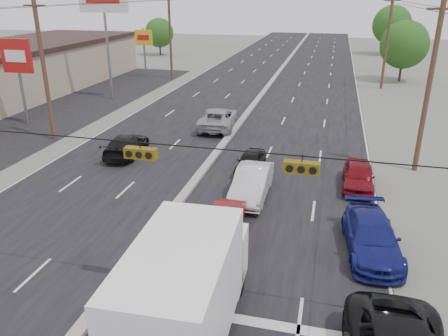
# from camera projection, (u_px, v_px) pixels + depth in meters

# --- Properties ---
(ground) EXTENTS (200.00, 200.00, 0.00)m
(ground) POSITION_uv_depth(u_px,v_px,m) (114.00, 288.00, 16.08)
(ground) COLOR #606356
(ground) RESTS_ON ground
(road_surface) EXTENTS (20.00, 160.00, 0.02)m
(road_surface) POSITION_uv_depth(u_px,v_px,m) (256.00, 102.00, 43.06)
(road_surface) COLOR black
(road_surface) RESTS_ON ground
(center_median) EXTENTS (0.50, 160.00, 0.20)m
(center_median) POSITION_uv_depth(u_px,v_px,m) (256.00, 101.00, 43.02)
(center_median) COLOR gray
(center_median) RESTS_ON ground
(parking_lot) EXTENTS (10.00, 42.00, 0.02)m
(parking_lot) POSITION_uv_depth(u_px,v_px,m) (75.00, 104.00, 42.37)
(parking_lot) COLOR black
(parking_lot) RESTS_ON ground
(utility_pole_left_b) EXTENTS (1.60, 0.30, 10.00)m
(utility_pole_left_b) POSITION_uv_depth(u_px,v_px,m) (44.00, 69.00, 30.45)
(utility_pole_left_b) COLOR #422D1E
(utility_pole_left_b) RESTS_ON ground
(utility_pole_left_c) EXTENTS (1.60, 0.30, 10.00)m
(utility_pole_left_c) POSITION_uv_depth(u_px,v_px,m) (170.00, 36.00, 52.93)
(utility_pole_left_c) COLOR #422D1E
(utility_pole_left_c) RESTS_ON ground
(utility_pole_right_b) EXTENTS (1.60, 0.30, 10.00)m
(utility_pole_right_b) POSITION_uv_depth(u_px,v_px,m) (429.00, 87.00, 24.85)
(utility_pole_right_b) COLOR #422D1E
(utility_pole_right_b) RESTS_ON ground
(utility_pole_right_c) EXTENTS (1.60, 0.30, 10.00)m
(utility_pole_right_c) POSITION_uv_depth(u_px,v_px,m) (387.00, 42.00, 47.34)
(utility_pole_right_c) COLOR #422D1E
(utility_pole_right_c) RESTS_ON ground
(traffic_signals) EXTENTS (25.00, 0.30, 0.54)m
(traffic_signals) POSITION_uv_depth(u_px,v_px,m) (138.00, 152.00, 13.70)
(traffic_signals) COLOR black
(traffic_signals) RESTS_ON ground
(pole_sign_mid) EXTENTS (2.60, 0.25, 7.00)m
(pole_sign_mid) POSITION_uv_depth(u_px,v_px,m) (17.00, 61.00, 34.15)
(pole_sign_mid) COLOR slate
(pole_sign_mid) RESTS_ON ground
(pole_sign_billboard) EXTENTS (5.00, 0.25, 11.00)m
(pole_sign_billboard) POSITION_uv_depth(u_px,v_px,m) (104.00, 6.00, 41.17)
(pole_sign_billboard) COLOR slate
(pole_sign_billboard) RESTS_ON ground
(pole_sign_far) EXTENTS (2.20, 0.25, 6.00)m
(pole_sign_far) POSITION_uv_depth(u_px,v_px,m) (144.00, 42.00, 53.98)
(pole_sign_far) COLOR slate
(pole_sign_far) RESTS_ON ground
(tree_left_far) EXTENTS (4.80, 4.80, 6.12)m
(tree_left_far) POSITION_uv_depth(u_px,v_px,m) (159.00, 33.00, 73.57)
(tree_left_far) COLOR #382619
(tree_left_far) RESTS_ON ground
(tree_right_mid) EXTENTS (5.60, 5.60, 7.14)m
(tree_right_mid) POSITION_uv_depth(u_px,v_px,m) (404.00, 45.00, 51.56)
(tree_right_mid) COLOR #382619
(tree_right_mid) RESTS_ON ground
(tree_right_far) EXTENTS (6.40, 6.40, 8.16)m
(tree_right_far) POSITION_uv_depth(u_px,v_px,m) (392.00, 25.00, 73.59)
(tree_right_far) COLOR #382619
(tree_right_far) RESTS_ON ground
(box_truck) EXTENTS (2.87, 7.51, 3.76)m
(box_truck) POSITION_uv_depth(u_px,v_px,m) (187.00, 290.00, 12.97)
(box_truck) COLOR black
(box_truck) RESTS_ON ground
(red_sedan) EXTENTS (1.36, 3.73, 1.22)m
(red_sedan) POSITION_uv_depth(u_px,v_px,m) (223.00, 223.00, 19.40)
(red_sedan) COLOR maroon
(red_sedan) RESTS_ON ground
(queue_car_a) EXTENTS (1.57, 3.65, 1.23)m
(queue_car_a) POSITION_uv_depth(u_px,v_px,m) (251.00, 162.00, 26.35)
(queue_car_a) COLOR black
(queue_car_a) RESTS_ON ground
(queue_car_b) EXTENTS (1.68, 4.82, 1.59)m
(queue_car_b) POSITION_uv_depth(u_px,v_px,m) (252.00, 183.00, 22.96)
(queue_car_b) COLOR silver
(queue_car_b) RESTS_ON ground
(queue_car_d) EXTENTS (2.56, 5.23, 1.46)m
(queue_car_d) POSITION_uv_depth(u_px,v_px,m) (372.00, 237.00, 18.04)
(queue_car_d) COLOR navy
(queue_car_d) RESTS_ON ground
(queue_car_e) EXTENTS (1.71, 4.14, 1.40)m
(queue_car_e) POSITION_uv_depth(u_px,v_px,m) (358.00, 176.00, 24.07)
(queue_car_e) COLOR maroon
(queue_car_e) RESTS_ON ground
(oncoming_near) EXTENTS (2.38, 4.92, 1.38)m
(oncoming_near) POSITION_uv_depth(u_px,v_px,m) (126.00, 145.00, 28.98)
(oncoming_near) COLOR black
(oncoming_near) RESTS_ON ground
(oncoming_far) EXTENTS (3.19, 6.01, 1.61)m
(oncoming_far) POSITION_uv_depth(u_px,v_px,m) (218.00, 118.00, 34.64)
(oncoming_far) COLOR #989C9F
(oncoming_far) RESTS_ON ground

